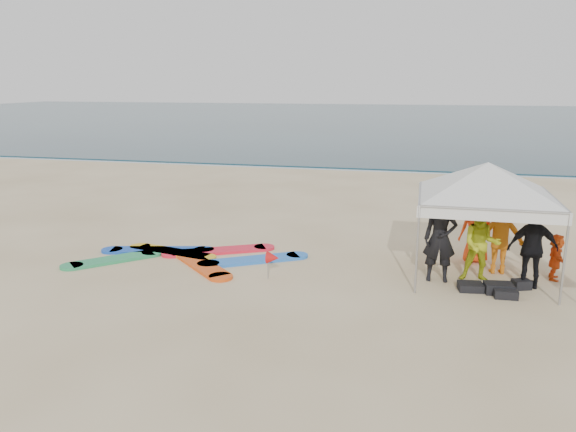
% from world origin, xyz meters
% --- Properties ---
extents(ground, '(120.00, 120.00, 0.00)m').
position_xyz_m(ground, '(0.00, 0.00, 0.00)').
color(ground, beige).
rests_on(ground, ground).
extents(ocean, '(160.00, 84.00, 0.08)m').
position_xyz_m(ocean, '(0.00, 60.00, 0.04)').
color(ocean, '#0C2633').
rests_on(ocean, ground).
extents(shoreline_foam, '(160.00, 1.20, 0.01)m').
position_xyz_m(shoreline_foam, '(0.00, 18.20, 0.00)').
color(shoreline_foam, silver).
rests_on(shoreline_foam, ground).
extents(person_black_a, '(0.73, 0.50, 1.94)m').
position_xyz_m(person_black_a, '(3.58, 2.29, 0.97)').
color(person_black_a, black).
rests_on(person_black_a, ground).
extents(person_yellow, '(0.83, 0.65, 1.69)m').
position_xyz_m(person_yellow, '(4.46, 2.45, 0.84)').
color(person_yellow, '#B3C01B').
rests_on(person_yellow, ground).
extents(person_orange_a, '(1.22, 0.77, 1.80)m').
position_xyz_m(person_orange_a, '(4.92, 3.18, 0.90)').
color(person_orange_a, '#CD6612').
rests_on(person_orange_a, ground).
extents(person_black_b, '(1.07, 0.55, 1.76)m').
position_xyz_m(person_black_b, '(5.48, 2.28, 0.88)').
color(person_black_b, black).
rests_on(person_black_b, ground).
extents(person_orange_b, '(0.92, 0.73, 1.65)m').
position_xyz_m(person_orange_b, '(4.48, 3.86, 0.82)').
color(person_orange_b, '#FC4516').
rests_on(person_orange_b, ground).
extents(person_seated, '(0.45, 1.00, 1.04)m').
position_xyz_m(person_seated, '(6.10, 2.98, 0.52)').
color(person_seated, '#F85416').
rests_on(person_seated, ground).
extents(canopy_tent, '(3.94, 3.94, 2.97)m').
position_xyz_m(canopy_tent, '(4.50, 2.78, 2.59)').
color(canopy_tent, '#A5A5A8').
rests_on(canopy_tent, ground).
extents(marker_pennant, '(0.28, 0.28, 0.64)m').
position_xyz_m(marker_pennant, '(0.01, 1.51, 0.49)').
color(marker_pennant, '#A5A5A8').
rests_on(marker_pennant, ground).
extents(gear_pile, '(1.55, 0.97, 0.22)m').
position_xyz_m(gear_pile, '(4.75, 1.80, 0.10)').
color(gear_pile, black).
rests_on(gear_pile, ground).
extents(surfboard_spread, '(5.35, 3.00, 0.07)m').
position_xyz_m(surfboard_spread, '(-2.50, 2.55, 0.04)').
color(surfboard_spread, blue).
rests_on(surfboard_spread, ground).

